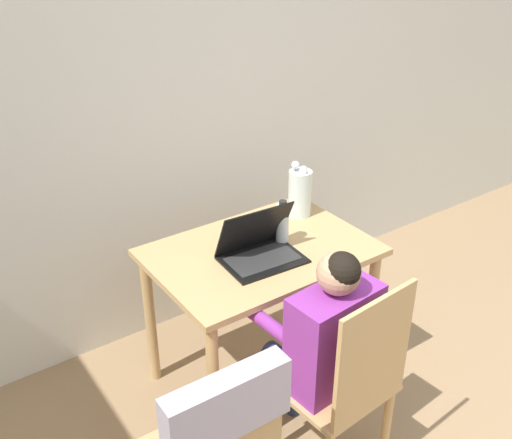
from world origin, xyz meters
TOP-DOWN VIEW (x-y plane):
  - wall_back at (0.00, 2.23)m, footprint 6.40×0.05m
  - dining_table at (0.07, 1.54)m, footprint 0.98×0.68m
  - chair_occupied at (0.01, 0.89)m, footprint 0.43×0.43m
  - person_seated at (-0.00, 1.01)m, footprint 0.39×0.45m
  - laptop at (0.03, 1.49)m, footprint 0.36×0.27m
  - flower_vase at (0.43, 1.71)m, footprint 0.11×0.11m
  - water_bottle at (0.19, 1.53)m, footprint 0.06×0.06m

SIDE VIEW (x-z plane):
  - chair_occupied at x=0.01m, z-range 0.01..0.95m
  - dining_table at x=0.07m, z-range 0.26..0.99m
  - person_seated at x=0.00m, z-range 0.12..1.15m
  - laptop at x=0.03m, z-range 0.67..0.91m
  - water_bottle at x=0.19m, z-range 0.73..0.94m
  - flower_vase at x=0.43m, z-range 0.72..1.00m
  - wall_back at x=0.00m, z-range 0.00..2.50m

